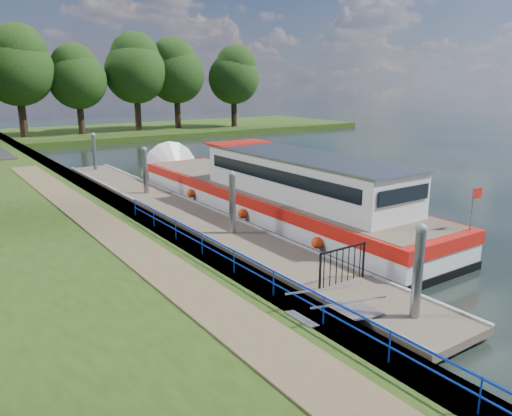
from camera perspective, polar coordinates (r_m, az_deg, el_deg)
ground at (r=14.46m, az=15.90°, el=-12.53°), size 160.00×160.00×0.00m
bank_edge at (r=24.98m, az=-15.63°, el=-0.12°), size 1.10×90.00×0.78m
far_bank at (r=64.27m, az=-14.29°, el=8.49°), size 60.00×18.00×0.60m
footpath at (r=17.92m, az=-13.89°, el=-4.30°), size 1.60×40.00×0.05m
blue_fence at (r=14.23m, az=-0.40°, el=-6.61°), size 0.04×18.04×0.72m
pontoon at (r=24.16m, az=-8.32°, el=-0.71°), size 2.50×30.00×0.56m
mooring_piles at (r=23.90m, az=-8.41°, el=1.83°), size 0.30×27.30×3.55m
gangway at (r=13.24m, az=9.14°, el=-11.72°), size 2.58×1.00×0.92m
gate_panel at (r=15.35m, az=9.88°, el=-5.88°), size 1.85×0.05×1.15m
barge at (r=24.43m, az=0.82°, el=1.79°), size 4.36×21.15×4.78m
horizon_trees at (r=57.35m, az=-26.79°, el=14.44°), size 54.38×10.03×12.87m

